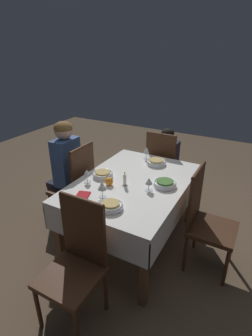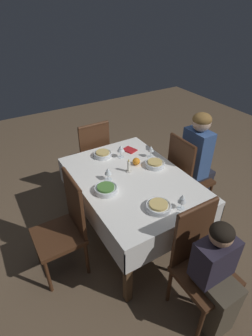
% 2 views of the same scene
% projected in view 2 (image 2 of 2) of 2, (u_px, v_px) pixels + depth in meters
% --- Properties ---
extents(ground_plane, '(8.00, 8.00, 0.00)m').
position_uv_depth(ground_plane, '(131.00, 232.00, 2.90)').
color(ground_plane, brown).
extents(dining_table, '(1.40, 0.99, 0.74)m').
position_uv_depth(dining_table, '(132.00, 185.00, 2.54)').
color(dining_table, white).
rests_on(dining_table, ground_plane).
extents(chair_north, '(0.41, 0.41, 0.99)m').
position_uv_depth(chair_north, '(186.00, 174.00, 2.92)').
color(chair_north, '#472816').
rests_on(chair_north, ground_plane).
extents(chair_east, '(0.41, 0.41, 0.99)m').
position_uv_depth(chair_east, '(200.00, 260.00, 1.97)').
color(chair_east, '#472816').
rests_on(chair_east, ground_plane).
extents(chair_west, '(0.41, 0.41, 0.99)m').
position_uv_depth(chair_west, '(92.00, 155.00, 3.26)').
color(chair_west, '#472816').
rests_on(chair_west, ground_plane).
extents(chair_south, '(0.41, 0.41, 0.99)m').
position_uv_depth(chair_south, '(65.00, 225.00, 2.28)').
color(chair_south, '#472816').
rests_on(chair_south, ground_plane).
extents(person_adult_denim, '(0.30, 0.34, 1.22)m').
position_uv_depth(person_adult_denim, '(198.00, 158.00, 2.89)').
color(person_adult_denim, '#282833').
rests_on(person_adult_denim, ground_plane).
extents(person_child_dark, '(0.33, 0.30, 0.99)m').
position_uv_depth(person_child_dark, '(218.00, 276.00, 1.84)').
color(person_child_dark, '#4C4233').
rests_on(person_child_dark, ground_plane).
extents(bowl_north, '(0.20, 0.20, 0.06)m').
position_uv_depth(bowl_north, '(155.00, 164.00, 2.65)').
color(bowl_north, silver).
rests_on(bowl_north, dining_table).
extents(wine_glass_north, '(0.07, 0.07, 0.13)m').
position_uv_depth(wine_glass_north, '(151.00, 149.00, 2.76)').
color(wine_glass_north, white).
rests_on(wine_glass_north, dining_table).
extents(bowl_east, '(0.21, 0.21, 0.06)m').
position_uv_depth(bowl_east, '(158.00, 206.00, 2.12)').
color(bowl_east, silver).
rests_on(bowl_east, dining_table).
extents(wine_glass_east, '(0.07, 0.07, 0.15)m').
position_uv_depth(wine_glass_east, '(182.00, 199.00, 2.08)').
color(wine_glass_east, white).
rests_on(wine_glass_east, dining_table).
extents(bowl_west, '(0.20, 0.20, 0.06)m').
position_uv_depth(bowl_west, '(103.00, 154.00, 2.81)').
color(bowl_west, silver).
rests_on(bowl_west, dining_table).
extents(wine_glass_west, '(0.08, 0.08, 0.14)m').
position_uv_depth(wine_glass_west, '(121.00, 149.00, 2.75)').
color(wine_glass_west, white).
rests_on(wine_glass_west, dining_table).
extents(bowl_south, '(0.21, 0.21, 0.06)m').
position_uv_depth(bowl_south, '(106.00, 189.00, 2.31)').
color(bowl_south, silver).
rests_on(bowl_south, dining_table).
extents(wine_glass_south, '(0.07, 0.07, 0.13)m').
position_uv_depth(wine_glass_south, '(108.00, 172.00, 2.42)').
color(wine_glass_south, white).
rests_on(wine_glass_south, dining_table).
extents(candle_centerpiece, '(0.06, 0.06, 0.14)m').
position_uv_depth(candle_centerpiece, '(129.00, 167.00, 2.56)').
color(candle_centerpiece, beige).
rests_on(candle_centerpiece, dining_table).
extents(orange_fruit, '(0.08, 0.08, 0.08)m').
position_uv_depth(orange_fruit, '(136.00, 161.00, 2.67)').
color(orange_fruit, orange).
rests_on(orange_fruit, dining_table).
extents(napkin_red_folded, '(0.17, 0.15, 0.01)m').
position_uv_depth(napkin_red_folded, '(130.00, 150.00, 2.93)').
color(napkin_red_folded, red).
rests_on(napkin_red_folded, dining_table).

